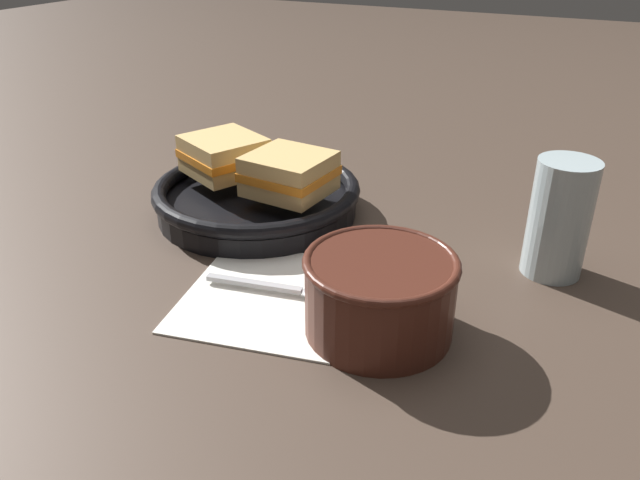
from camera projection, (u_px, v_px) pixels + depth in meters
The scene contains 8 objects.
ground_plane at pixel (315, 264), 0.66m from camera, with size 4.00×4.00×0.00m, color #47382D.
napkin at pixel (293, 297), 0.60m from camera, with size 0.24×0.21×0.00m.
soup_bowl at pixel (380, 291), 0.54m from camera, with size 0.13×0.13×0.07m.
spoon at pixel (305, 292), 0.60m from camera, with size 0.15×0.04×0.01m.
skillet at pixel (257, 197), 0.77m from camera, with size 0.31×0.28×0.04m.
sandwich_near_left at pixel (224, 155), 0.77m from camera, with size 0.12×0.12×0.05m.
sandwich_near_right at pixel (289, 174), 0.72m from camera, with size 0.10×0.09×0.05m.
drinking_glass at pixel (559, 219), 0.62m from camera, with size 0.06×0.06×0.12m.
Camera 1 is at (0.26, -0.51, 0.33)m, focal length 35.00 mm.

